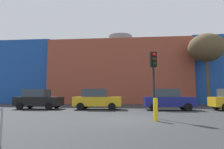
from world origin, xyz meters
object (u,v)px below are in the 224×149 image
traffic_light_island (154,69)px  parked_car_0 (39,99)px  parked_car_1 (97,99)px  bare_tree_0 (206,48)px  parked_car_2 (168,99)px  bollard_yellow_0 (156,109)px

traffic_light_island → parked_car_0: bearing=-135.2°
parked_car_1 → bare_tree_0: (12.28, 6.79, 6.05)m
parked_car_0 → parked_car_1: bearing=0.0°
parked_car_2 → bollard_yellow_0: size_ratio=3.56×
parked_car_1 → bollard_yellow_0: bearing=-58.7°
traffic_light_island → parked_car_2: bearing=148.8°
parked_car_0 → bare_tree_0: 20.04m
parked_car_2 → bollard_yellow_0: parked_car_2 is taller
parked_car_2 → parked_car_0: bearing=-180.0°
traffic_light_island → bare_tree_0: bare_tree_0 is taller
bollard_yellow_0 → parked_car_0: bearing=144.2°
parked_car_0 → parked_car_1: 5.57m
parked_car_2 → bare_tree_0: bearing=48.7°
parked_car_0 → bollard_yellow_0: bearing=-35.8°
parked_car_2 → bollard_yellow_0: 7.43m
parked_car_2 → bare_tree_0: (5.97, 6.79, 6.06)m
parked_car_2 → bare_tree_0: bare_tree_0 is taller
parked_car_2 → parked_car_1: bearing=180.0°
parked_car_0 → parked_car_2: 11.89m
traffic_light_island → bare_tree_0: 15.63m
parked_car_0 → parked_car_2: (11.89, 0.00, 0.01)m
parked_car_0 → bare_tree_0: bearing=20.8°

